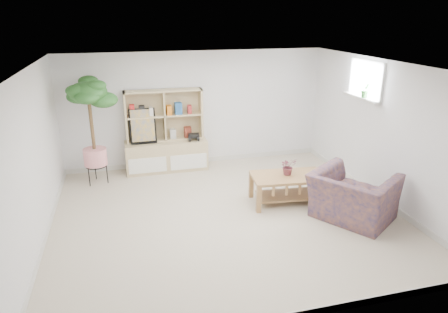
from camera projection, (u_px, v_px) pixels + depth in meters
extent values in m
cube|color=#B9B0A5|center=(226.00, 214.00, 6.55)|extent=(5.50, 5.00, 0.01)
cube|color=white|center=(226.00, 66.00, 5.73)|extent=(5.50, 5.00, 0.01)
cube|color=white|center=(196.00, 109.00, 8.42)|extent=(5.50, 0.01, 2.40)
cube|color=white|center=(292.00, 223.00, 3.87)|extent=(5.50, 0.01, 2.40)
cube|color=white|center=(33.00, 160.00, 5.49)|extent=(0.01, 5.00, 2.40)
cube|color=white|center=(382.00, 132.00, 6.79)|extent=(0.01, 5.00, 2.40)
cube|color=silver|center=(361.00, 98.00, 7.16)|extent=(0.14, 1.00, 0.04)
imported|color=#245324|center=(288.00, 166.00, 6.80)|extent=(0.29, 0.26, 0.30)
imported|color=navy|center=(353.00, 193.00, 6.27)|extent=(1.53, 1.57, 0.88)
imported|color=#205D24|center=(365.00, 90.00, 7.02)|extent=(0.15, 0.12, 0.26)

